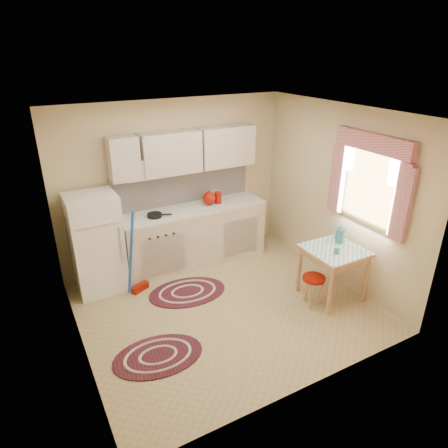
{
  "coord_description": "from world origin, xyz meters",
  "views": [
    {
      "loc": [
        -2.12,
        -3.86,
        3.17
      ],
      "look_at": [
        0.12,
        0.25,
        1.07
      ],
      "focal_mm": 32.0,
      "sensor_mm": 36.0,
      "label": 1
    }
  ],
  "objects_px": {
    "fridge": "(96,243)",
    "base_cabinets": "(194,236)",
    "table": "(332,273)",
    "stool": "(313,291)"
  },
  "relations": [
    {
      "from": "fridge",
      "to": "stool",
      "type": "bearing_deg",
      "value": -36.76
    },
    {
      "from": "base_cabinets",
      "to": "fridge",
      "type": "bearing_deg",
      "value": -178.07
    },
    {
      "from": "fridge",
      "to": "table",
      "type": "distance_m",
      "value": 3.23
    },
    {
      "from": "fridge",
      "to": "base_cabinets",
      "type": "xyz_separation_m",
      "value": [
        1.48,
        0.05,
        -0.26
      ]
    },
    {
      "from": "table",
      "to": "stool",
      "type": "bearing_deg",
      "value": -173.88
    },
    {
      "from": "table",
      "to": "fridge",
      "type": "bearing_deg",
      "value": 147.49
    },
    {
      "from": "base_cabinets",
      "to": "stool",
      "type": "height_order",
      "value": "base_cabinets"
    },
    {
      "from": "fridge",
      "to": "base_cabinets",
      "type": "relative_size",
      "value": 0.62
    },
    {
      "from": "table",
      "to": "base_cabinets",
      "type": "bearing_deg",
      "value": 124.62
    },
    {
      "from": "table",
      "to": "stool",
      "type": "relative_size",
      "value": 1.71
    }
  ]
}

